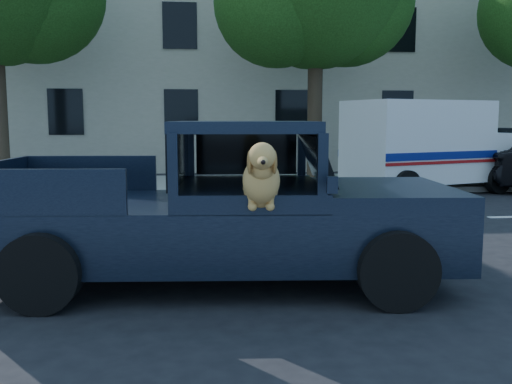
{
  "coord_description": "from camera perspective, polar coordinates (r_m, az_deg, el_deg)",
  "views": [
    {
      "loc": [
        1.28,
        -7.21,
        1.97
      ],
      "look_at": [
        2.02,
        -0.89,
        1.15
      ],
      "focal_mm": 40.0,
      "sensor_mm": 36.0,
      "label": 1
    }
  ],
  "objects": [
    {
      "name": "far_sidewalk",
      "position": [
        16.57,
        -11.03,
        0.66
      ],
      "size": [
        60.0,
        4.0,
        0.15
      ],
      "primitive_type": "cube",
      "color": "gray",
      "rests_on": "ground"
    },
    {
      "name": "mail_truck",
      "position": [
        15.85,
        16.61,
        3.77
      ],
      "size": [
        4.83,
        3.38,
        2.42
      ],
      "rotation": [
        0.0,
        0.0,
        0.32
      ],
      "color": "silver",
      "rests_on": "ground"
    },
    {
      "name": "pickup_truck",
      "position": [
        6.84,
        -4.04,
        -3.73
      ],
      "size": [
        5.58,
        3.0,
        1.94
      ],
      "rotation": [
        0.0,
        0.0,
        -0.09
      ],
      "color": "black",
      "rests_on": "ground"
    },
    {
      "name": "lane_stripes",
      "position": [
        10.81,
        -2.72,
        -3.1
      ],
      "size": [
        21.6,
        0.14,
        0.01
      ],
      "primitive_type": null,
      "color": "silver",
      "rests_on": "ground"
    },
    {
      "name": "building_main",
      "position": [
        23.91,
        -2.55,
        13.43
      ],
      "size": [
        26.0,
        6.0,
        9.0
      ],
      "primitive_type": "cube",
      "color": "beige",
      "rests_on": "ground"
    },
    {
      "name": "ground",
      "position": [
        7.58,
        -16.29,
        -7.99
      ],
      "size": [
        120.0,
        120.0,
        0.0
      ],
      "primitive_type": "plane",
      "color": "black",
      "rests_on": "ground"
    }
  ]
}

